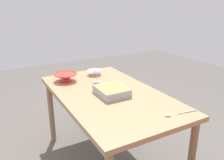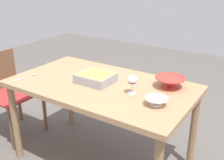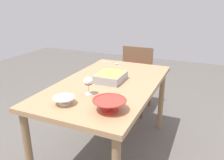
{
  "view_description": "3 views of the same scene",
  "coord_description": "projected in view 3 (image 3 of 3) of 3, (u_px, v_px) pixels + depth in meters",
  "views": [
    {
      "loc": [
        -1.71,
        0.92,
        1.57
      ],
      "look_at": [
        0.06,
        -0.07,
        0.86
      ],
      "focal_mm": 37.68,
      "sensor_mm": 36.0,
      "label": 1
    },
    {
      "loc": [
        1.18,
        -1.65,
        1.6
      ],
      "look_at": [
        0.11,
        -0.0,
        0.82
      ],
      "focal_mm": 43.58,
      "sensor_mm": 36.0,
      "label": 2
    },
    {
      "loc": [
        1.75,
        0.8,
        1.49
      ],
      "look_at": [
        0.05,
        0.06,
        0.81
      ],
      "focal_mm": 36.34,
      "sensor_mm": 36.0,
      "label": 3
    }
  ],
  "objects": [
    {
      "name": "serving_spoon",
      "position": [
        112.0,
        63.0,
        2.66
      ],
      "size": [
        0.06,
        0.28,
        0.01
      ],
      "color": "silver",
      "rests_on": "dining_table"
    },
    {
      "name": "ground_plane",
      "position": [
        109.0,
        152.0,
        2.32
      ],
      "size": [
        8.0,
        8.0,
        0.0
      ],
      "primitive_type": "plane",
      "color": "#5B5651"
    },
    {
      "name": "casserole_dish",
      "position": [
        111.0,
        77.0,
        2.09
      ],
      "size": [
        0.28,
        0.24,
        0.07
      ],
      "color": "#99999E",
      "rests_on": "dining_table"
    },
    {
      "name": "wine_glass",
      "position": [
        88.0,
        82.0,
        1.77
      ],
      "size": [
        0.08,
        0.08,
        0.14
      ],
      "color": "white",
      "rests_on": "dining_table"
    },
    {
      "name": "mixing_bowl",
      "position": [
        109.0,
        104.0,
        1.53
      ],
      "size": [
        0.23,
        0.23,
        0.08
      ],
      "color": "red",
      "rests_on": "dining_table"
    },
    {
      "name": "chair",
      "position": [
        134.0,
        75.0,
        3.14
      ],
      "size": [
        0.44,
        0.46,
        0.85
      ],
      "color": "#B22D2D",
      "rests_on": "ground_plane"
    },
    {
      "name": "small_bowl",
      "position": [
        64.0,
        100.0,
        1.63
      ],
      "size": [
        0.16,
        0.16,
        0.06
      ],
      "color": "white",
      "rests_on": "dining_table"
    },
    {
      "name": "dining_table",
      "position": [
        108.0,
        91.0,
        2.09
      ],
      "size": [
        1.48,
        0.85,
        0.76
      ],
      "color": "tan",
      "rests_on": "ground_plane"
    }
  ]
}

